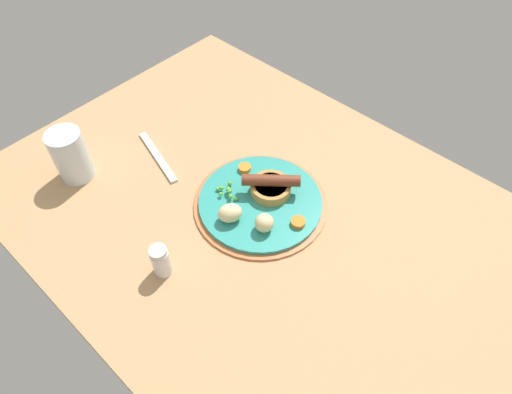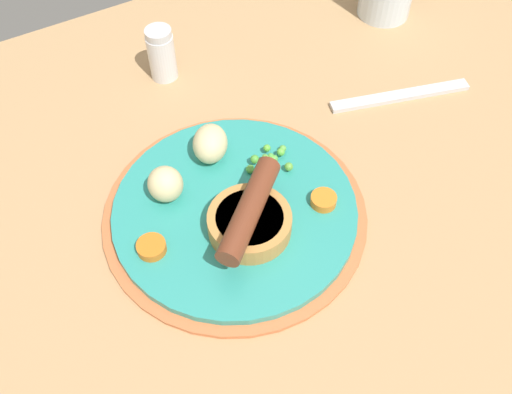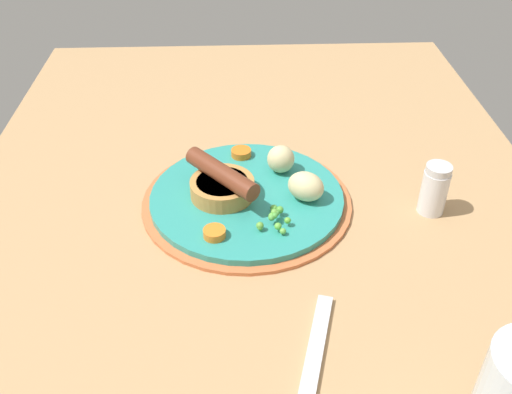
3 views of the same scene
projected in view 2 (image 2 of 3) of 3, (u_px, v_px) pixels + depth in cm
name	position (u px, v px, depth cm)	size (l,w,h in cm)	color
dining_table	(229.00, 214.00, 62.33)	(110.00, 80.00, 3.00)	tan
dinner_plate	(239.00, 210.00, 60.07)	(27.83, 27.83, 1.40)	#CC6B3D
sausage_pudding	(246.00, 221.00, 56.01)	(10.63, 9.66, 4.71)	#BC8442
pea_pile	(270.00, 158.00, 62.13)	(5.46, 3.83, 1.72)	#5FA53B
potato_chunk_0	(210.00, 144.00, 62.08)	(4.85, 3.79, 3.83)	beige
potato_chunk_1	(165.00, 184.00, 58.66)	(3.79, 3.67, 3.88)	beige
carrot_slice_0	(324.00, 200.00, 59.19)	(2.73, 2.73, 1.04)	orange
carrot_slice_1	(151.00, 247.00, 55.75)	(2.91, 2.91, 1.02)	orange
fork	(400.00, 96.00, 70.97)	(18.00, 1.60, 0.60)	silver
salt_shaker	(161.00, 54.00, 70.93)	(3.43, 3.43, 7.02)	silver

